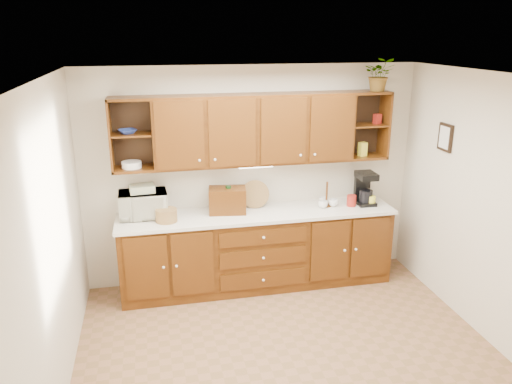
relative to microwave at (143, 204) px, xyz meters
name	(u,v)px	position (x,y,z in m)	size (l,w,h in m)	color
floor	(290,355)	(1.30, -1.57, -1.09)	(4.00, 4.00, 0.00)	brown
ceiling	(296,77)	(1.30, -1.57, 1.51)	(4.00, 4.00, 0.00)	white
back_wall	(252,175)	(1.30, 0.18, 0.21)	(4.00, 4.00, 0.00)	beige
left_wall	(51,249)	(-0.70, -1.57, 0.21)	(3.50, 3.50, 0.00)	beige
right_wall	(494,212)	(3.30, -1.57, 0.21)	(3.50, 3.50, 0.00)	beige
base_cabinets	(257,250)	(1.30, -0.12, -0.64)	(3.20, 0.60, 0.90)	#321805
countertop	(258,214)	(1.30, -0.13, -0.17)	(3.24, 0.64, 0.04)	silver
upper_cabinets	(256,129)	(1.31, 0.02, 0.81)	(3.20, 0.33, 0.80)	#321805
undercabinet_light	(256,166)	(1.30, -0.04, 0.38)	(0.40, 0.05, 0.03)	white
framed_picture	(445,137)	(3.28, -0.67, 0.76)	(0.03, 0.24, 0.30)	black
wicker_basket	(166,215)	(0.25, -0.21, -0.08)	(0.24, 0.24, 0.14)	olive
microwave	(143,204)	(0.00, 0.00, 0.00)	(0.53, 0.36, 0.29)	white
towel_stack	(142,189)	(0.00, 0.00, 0.19)	(0.27, 0.20, 0.08)	#EFD170
wine_bottle	(229,199)	(0.97, -0.06, 0.01)	(0.06, 0.06, 0.32)	black
woven_tray	(255,207)	(1.30, 0.04, -0.14)	(0.34, 0.34, 0.02)	olive
bread_box	(227,200)	(0.95, -0.06, 0.00)	(0.42, 0.26, 0.30)	#321805
mug_tree	(326,202)	(2.16, -0.09, -0.10)	(0.28, 0.28, 0.31)	#321805
canister_red	(351,201)	(2.45, -0.15, -0.08)	(0.11, 0.11, 0.13)	maroon
canister_white	(366,195)	(2.70, -0.03, -0.06)	(0.08, 0.08, 0.17)	white
canister_yellow	(372,201)	(2.69, -0.20, -0.09)	(0.09, 0.09, 0.12)	yellow
coffee_maker	(365,188)	(2.64, -0.09, 0.04)	(0.22, 0.28, 0.40)	black
bowl_stack	(127,132)	(-0.11, 0.01, 0.84)	(0.19, 0.19, 0.05)	navy
plate_stack	(132,165)	(-0.09, 0.01, 0.47)	(0.22, 0.22, 0.07)	white
pantry_box_yellow	(363,149)	(2.62, -0.01, 0.52)	(0.09, 0.07, 0.17)	yellow
pantry_box_red	(377,119)	(2.79, 0.01, 0.87)	(0.08, 0.07, 0.12)	maroon
potted_plant	(380,75)	(2.75, -0.04, 1.39)	(0.34, 0.30, 0.38)	#999999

